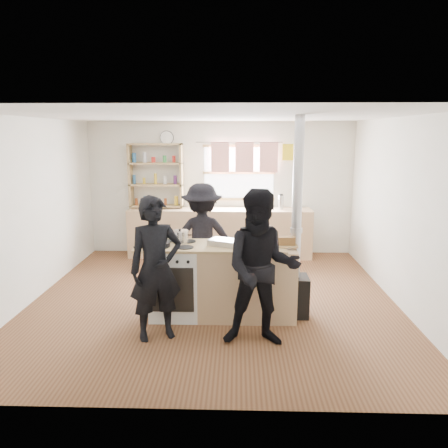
{
  "coord_description": "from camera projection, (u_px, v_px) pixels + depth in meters",
  "views": [
    {
      "loc": [
        0.33,
        -5.77,
        2.29
      ],
      "look_at": [
        0.15,
        -0.1,
        1.1
      ],
      "focal_mm": 35.0,
      "sensor_mm": 36.0,
      "label": 1
    }
  ],
  "objects": [
    {
      "name": "ground",
      "position": [
        214.0,
        299.0,
        6.13
      ],
      "size": [
        5.0,
        5.0,
        0.01
      ],
      "primitive_type": "cube",
      "color": "brown",
      "rests_on": "ground"
    },
    {
      "name": "back_counter",
      "position": [
        220.0,
        233.0,
        8.21
      ],
      "size": [
        3.4,
        0.55,
        0.9
      ],
      "primitive_type": "cube",
      "color": "tan",
      "rests_on": "ground"
    },
    {
      "name": "shelving_unit",
      "position": [
        156.0,
        175.0,
        8.14
      ],
      "size": [
        1.0,
        0.28,
        1.2
      ],
      "color": "tan",
      "rests_on": "back_counter"
    },
    {
      "name": "thermos",
      "position": [
        281.0,
        202.0,
        8.05
      ],
      "size": [
        0.1,
        0.1,
        0.26
      ],
      "primitive_type": "cylinder",
      "color": "silver",
      "rests_on": "back_counter"
    },
    {
      "name": "cooking_island",
      "position": [
        223.0,
        281.0,
        5.49
      ],
      "size": [
        1.97,
        0.64,
        0.93
      ],
      "color": "white",
      "rests_on": "ground"
    },
    {
      "name": "skillet_greens",
      "position": [
        159.0,
        244.0,
        5.32
      ],
      "size": [
        0.37,
        0.37,
        0.05
      ],
      "color": "black",
      "rests_on": "cooking_island"
    },
    {
      "name": "roast_tray",
      "position": [
        224.0,
        242.0,
        5.37
      ],
      "size": [
        0.41,
        0.36,
        0.07
      ],
      "color": "silver",
      "rests_on": "cooking_island"
    },
    {
      "name": "stockpot_stove",
      "position": [
        180.0,
        237.0,
        5.48
      ],
      "size": [
        0.22,
        0.22,
        0.18
      ],
      "color": "silver",
      "rests_on": "cooking_island"
    },
    {
      "name": "stockpot_counter",
      "position": [
        261.0,
        235.0,
        5.45
      ],
      "size": [
        0.31,
        0.31,
        0.23
      ],
      "color": "#B0B0B2",
      "rests_on": "cooking_island"
    },
    {
      "name": "bread_board",
      "position": [
        286.0,
        242.0,
        5.32
      ],
      "size": [
        0.28,
        0.21,
        0.12
      ],
      "color": "tan",
      "rests_on": "cooking_island"
    },
    {
      "name": "flue_heater",
      "position": [
        295.0,
        266.0,
        5.46
      ],
      "size": [
        0.35,
        0.35,
        2.5
      ],
      "color": "black",
      "rests_on": "ground"
    },
    {
      "name": "person_near_left",
      "position": [
        156.0,
        269.0,
        4.83
      ],
      "size": [
        0.7,
        0.6,
        1.63
      ],
      "primitive_type": "imported",
      "rotation": [
        0.0,
        0.0,
        0.42
      ],
      "color": "black",
      "rests_on": "ground"
    },
    {
      "name": "person_near_right",
      "position": [
        262.0,
        269.0,
        4.67
      ],
      "size": [
        0.85,
        0.67,
        1.72
      ],
      "primitive_type": "imported",
      "rotation": [
        0.0,
        0.0,
        -0.02
      ],
      "color": "black",
      "rests_on": "ground"
    },
    {
      "name": "person_far",
      "position": [
        202.0,
        237.0,
        6.36
      ],
      "size": [
        1.08,
        0.7,
        1.58
      ],
      "primitive_type": "imported",
      "rotation": [
        0.0,
        0.0,
        3.26
      ],
      "color": "black",
      "rests_on": "ground"
    }
  ]
}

